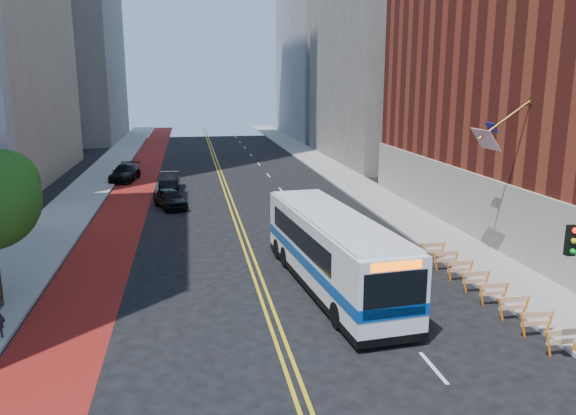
# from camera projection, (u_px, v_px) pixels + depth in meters

# --- Properties ---
(ground) EXTENTS (160.00, 160.00, 0.00)m
(ground) POSITION_uv_depth(u_px,v_px,m) (284.00, 352.00, 20.13)
(ground) COLOR black
(ground) RESTS_ON ground
(sidewalk_left) EXTENTS (4.00, 140.00, 0.15)m
(sidewalk_left) POSITION_uv_depth(u_px,v_px,m) (83.00, 196.00, 46.88)
(sidewalk_left) COLOR gray
(sidewalk_left) RESTS_ON ground
(sidewalk_right) EXTENTS (4.00, 140.00, 0.15)m
(sidewalk_right) POSITION_uv_depth(u_px,v_px,m) (359.00, 187.00, 50.95)
(sidewalk_right) COLOR gray
(sidewalk_right) RESTS_ON ground
(bus_lane_paint) EXTENTS (3.60, 140.00, 0.01)m
(bus_lane_paint) POSITION_uv_depth(u_px,v_px,m) (131.00, 195.00, 47.56)
(bus_lane_paint) COLOR maroon
(bus_lane_paint) RESTS_ON ground
(center_line_inner) EXTENTS (0.14, 140.00, 0.01)m
(center_line_inner) POSITION_uv_depth(u_px,v_px,m) (225.00, 192.00, 48.90)
(center_line_inner) COLOR gold
(center_line_inner) RESTS_ON ground
(center_line_outer) EXTENTS (0.14, 140.00, 0.01)m
(center_line_outer) POSITION_uv_depth(u_px,v_px,m) (229.00, 192.00, 48.96)
(center_line_outer) COLOR gold
(center_line_outer) RESTS_ON ground
(lane_dashes) EXTENTS (0.14, 98.20, 0.01)m
(lane_dashes) POSITION_uv_depth(u_px,v_px,m) (268.00, 175.00, 57.43)
(lane_dashes) COLOR silver
(lane_dashes) RESTS_ON ground
(construction_barriers) EXTENTS (1.42, 10.91, 1.00)m
(construction_barriers) POSITION_uv_depth(u_px,v_px,m) (484.00, 284.00, 24.89)
(construction_barriers) COLOR orange
(construction_barriers) RESTS_ON ground
(transit_bus) EXTENTS (4.05, 13.08, 3.54)m
(transit_bus) POSITION_uv_depth(u_px,v_px,m) (332.00, 250.00, 25.98)
(transit_bus) COLOR silver
(transit_bus) RESTS_ON ground
(car_a) EXTENTS (3.04, 4.65, 1.47)m
(car_a) POSITION_uv_depth(u_px,v_px,m) (170.00, 198.00, 42.62)
(car_a) COLOR black
(car_a) RESTS_ON ground
(car_b) EXTENTS (1.76, 4.82, 1.58)m
(car_b) POSITION_uv_depth(u_px,v_px,m) (170.00, 181.00, 49.54)
(car_b) COLOR black
(car_b) RESTS_ON ground
(car_c) EXTENTS (2.88, 5.59, 1.55)m
(car_c) POSITION_uv_depth(u_px,v_px,m) (125.00, 173.00, 54.18)
(car_c) COLOR black
(car_c) RESTS_ON ground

